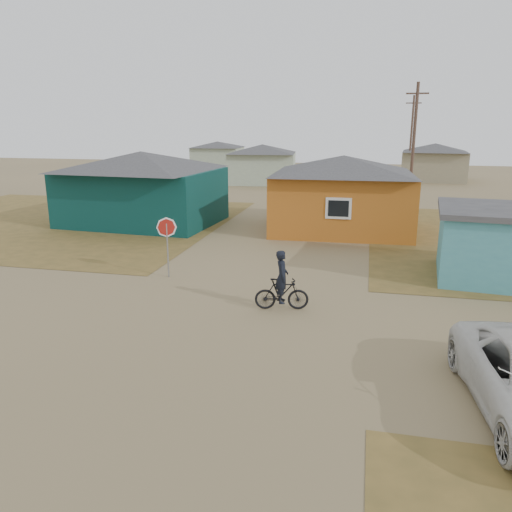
{
  "coord_description": "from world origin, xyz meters",
  "views": [
    {
      "loc": [
        3.78,
        -12.31,
        5.48
      ],
      "look_at": [
        0.35,
        3.0,
        1.3
      ],
      "focal_mm": 35.0,
      "sensor_mm": 36.0,
      "label": 1
    }
  ],
  "objects": [
    {
      "name": "grass_nw",
      "position": [
        -14.0,
        13.0,
        0.01
      ],
      "size": [
        20.0,
        18.0,
        0.0
      ],
      "primitive_type": "cube",
      "color": "brown",
      "rests_on": "ground"
    },
    {
      "name": "stop_sign",
      "position": [
        -3.2,
        4.12,
        1.66
      ],
      "size": [
        0.73,
        0.06,
        2.24
      ],
      "color": "gray",
      "rests_on": "ground"
    },
    {
      "name": "ground",
      "position": [
        0.0,
        0.0,
        0.0
      ],
      "size": [
        120.0,
        120.0,
        0.0
      ],
      "primitive_type": "plane",
      "color": "olive"
    },
    {
      "name": "utility_pole_near",
      "position": [
        6.5,
        22.0,
        4.14
      ],
      "size": [
        1.4,
        0.2,
        8.0
      ],
      "color": "brown",
      "rests_on": "ground"
    },
    {
      "name": "house_teal",
      "position": [
        -8.5,
        13.5,
        2.05
      ],
      "size": [
        8.93,
        7.08,
        4.0
      ],
      "color": "#08312E",
      "rests_on": "ground"
    },
    {
      "name": "cyclist",
      "position": [
        1.42,
        1.78,
        0.67
      ],
      "size": [
        1.69,
        0.77,
        1.85
      ],
      "color": "black",
      "rests_on": "ground"
    },
    {
      "name": "house_pale_west",
      "position": [
        -6.0,
        34.0,
        1.86
      ],
      "size": [
        7.04,
        6.15,
        3.6
      ],
      "color": "#A1B097",
      "rests_on": "ground"
    },
    {
      "name": "house_pale_north",
      "position": [
        -14.0,
        46.0,
        1.75
      ],
      "size": [
        6.28,
        5.81,
        3.4
      ],
      "color": "#A1B097",
      "rests_on": "ground"
    },
    {
      "name": "utility_pole_far",
      "position": [
        7.5,
        38.0,
        4.14
      ],
      "size": [
        1.4,
        0.2,
        8.0
      ],
      "color": "brown",
      "rests_on": "ground"
    },
    {
      "name": "house_beige_east",
      "position": [
        10.0,
        40.0,
        1.86
      ],
      "size": [
        6.95,
        6.05,
        3.6
      ],
      "color": "gray",
      "rests_on": "ground"
    },
    {
      "name": "house_yellow",
      "position": [
        2.5,
        14.0,
        2.0
      ],
      "size": [
        7.72,
        6.76,
        3.9
      ],
      "color": "#B3601B",
      "rests_on": "ground"
    }
  ]
}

